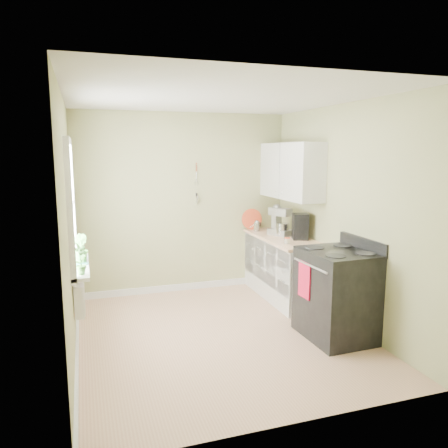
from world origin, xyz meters
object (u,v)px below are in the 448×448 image
object	(u,v)px
stove	(338,294)
stand_mixer	(280,222)
kettle	(257,226)
coffee_maker	(300,227)

from	to	relation	value
stove	stand_mixer	size ratio (longest dim) A/B	2.60
kettle	stove	bearing A→B (deg)	-84.64
coffee_maker	kettle	bearing A→B (deg)	113.25
stand_mixer	kettle	world-z (taller)	stand_mixer
stand_mixer	coffee_maker	distance (m)	0.40
kettle	coffee_maker	world-z (taller)	coffee_maker
stand_mixer	coffee_maker	world-z (taller)	stand_mixer
stove	stand_mixer	world-z (taller)	stand_mixer
kettle	stand_mixer	bearing A→B (deg)	-62.16
stove	kettle	xyz separation A→B (m)	(-0.19, 2.00, 0.48)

